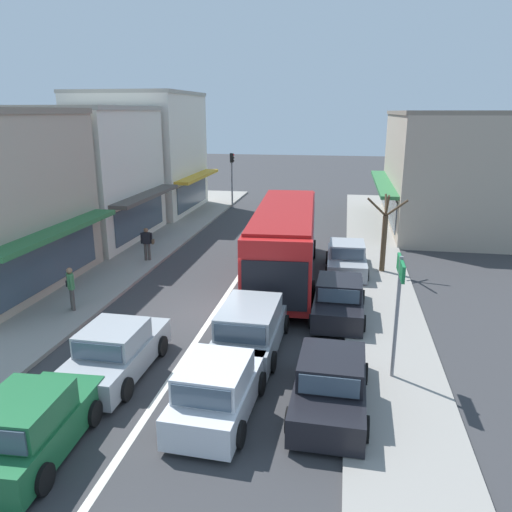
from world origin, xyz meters
The scene contains 20 objects.
ground_plane centered at (0.00, 0.00, 0.00)m, with size 140.00×140.00×0.00m, color #353538.
lane_centre_line centered at (0.00, 4.00, 0.00)m, with size 0.20×28.00×0.01m, color silver.
sidewalk_left centered at (-6.80, 6.00, 0.07)m, with size 5.20×44.00×0.14m, color gray.
kerb_right centered at (6.20, 6.00, 0.06)m, with size 2.80×44.00×0.12m, color gray.
shopfront_mid_block centered at (-10.18, 9.43, 3.75)m, with size 7.85×8.24×7.52m.
shopfront_far_end centered at (-10.18, 18.17, 4.28)m, with size 8.58×8.53×8.57m.
building_right_far centered at (11.48, 17.04, 3.63)m, with size 9.07×13.46×7.27m.
city_bus centered at (2.06, 4.39, 1.88)m, with size 3.18×10.98×3.23m.
hatchback_adjacent_lane_trail centered at (-1.85, -8.48, 0.71)m, with size 1.94×3.77×1.54m.
sedan_queue_far_back centered at (-1.62, -4.85, 0.66)m, with size 1.94×4.22×1.47m.
wagon_queue_gap_filler centered at (1.89, -2.71, 0.75)m, with size 2.00×4.53×1.58m.
hatchback_adjacent_lane_lead centered at (1.74, -6.36, 0.71)m, with size 1.95×3.77×1.54m.
parked_sedan_kerb_front centered at (4.44, -5.48, 0.66)m, with size 1.97×4.24×1.47m.
parked_sedan_kerb_second centered at (4.54, 0.44, 0.66)m, with size 1.94×4.22×1.47m.
parked_sedan_kerb_third centered at (4.79, 5.76, 0.66)m, with size 1.98×4.24×1.47m.
traffic_light_downstreet centered at (-3.96, 20.50, 2.85)m, with size 0.33×0.24×4.20m.
directional_road_sign centered at (6.11, -3.84, 2.68)m, with size 0.10×1.40×3.60m.
street_tree_right centered at (6.43, 5.92, 1.78)m, with size 1.81×1.76×3.81m.
pedestrian_with_handbag_near centered at (-5.18, -0.96, 1.07)m, with size 0.53×0.58×1.63m.
pedestrian_browsing_midblock centered at (-4.88, 5.60, 1.07)m, with size 0.65×0.35×1.63m.
Camera 1 is at (4.56, -16.76, 7.24)m, focal length 35.00 mm.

